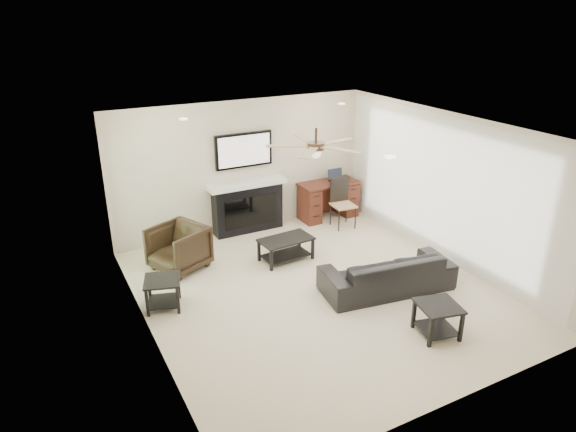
% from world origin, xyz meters
% --- Properties ---
extents(room_shell, '(5.50, 5.54, 2.52)m').
position_xyz_m(room_shell, '(0.19, 0.08, 1.68)').
color(room_shell, beige).
rests_on(room_shell, ground).
extents(sofa, '(2.10, 1.07, 0.59)m').
position_xyz_m(sofa, '(0.98, -0.45, 0.29)').
color(sofa, black).
rests_on(sofa, ground).
extents(armchair, '(1.08, 1.07, 0.75)m').
position_xyz_m(armchair, '(-1.62, 1.70, 0.37)').
color(armchair, black).
rests_on(armchair, ground).
extents(coffee_table, '(0.93, 0.56, 0.40)m').
position_xyz_m(coffee_table, '(0.08, 1.15, 0.20)').
color(coffee_table, black).
rests_on(coffee_table, ground).
extents(end_table_near, '(0.62, 0.62, 0.45)m').
position_xyz_m(end_table_near, '(0.83, -1.70, 0.23)').
color(end_table_near, black).
rests_on(end_table_near, ground).
extents(end_table_left, '(0.63, 0.63, 0.45)m').
position_xyz_m(end_table_left, '(-2.17, 0.65, 0.23)').
color(end_table_left, black).
rests_on(end_table_left, ground).
extents(fireplace_unit, '(1.52, 0.34, 1.91)m').
position_xyz_m(fireplace_unit, '(0.01, 2.58, 0.95)').
color(fireplace_unit, black).
rests_on(fireplace_unit, ground).
extents(desk, '(1.22, 0.56, 0.76)m').
position_xyz_m(desk, '(1.74, 2.45, 0.38)').
color(desk, '#36170D').
rests_on(desk, ground).
extents(desk_chair, '(0.46, 0.48, 0.97)m').
position_xyz_m(desk_chair, '(1.74, 1.90, 0.48)').
color(desk_chair, black).
rests_on(desk_chair, ground).
extents(laptop, '(0.33, 0.24, 0.23)m').
position_xyz_m(laptop, '(1.94, 2.43, 0.88)').
color(laptop, black).
rests_on(laptop, desk).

